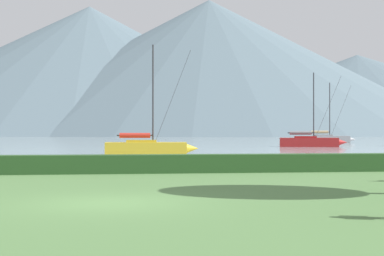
{
  "coord_description": "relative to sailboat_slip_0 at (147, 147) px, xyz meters",
  "views": [
    {
      "loc": [
        0.24,
        -15.53,
        1.91
      ],
      "look_at": [
        8.16,
        47.07,
        2.26
      ],
      "focal_mm": 54.17,
      "sensor_mm": 36.0,
      "label": 1
    }
  ],
  "objects": [
    {
      "name": "distant_hill_west_ridge",
      "position": [
        95.28,
        362.31,
        29.38
      ],
      "size": [
        209.0,
        209.0,
        60.01
      ],
      "primitive_type": "cone",
      "color": "#425666",
      "rests_on": "ground_plane"
    },
    {
      "name": "sailboat_slip_0",
      "position": [
        0.0,
        0.0,
        0.0
      ],
      "size": [
        7.56,
        2.59,
        8.91
      ],
      "rotation": [
        0.0,
        0.0,
        -0.06
      ],
      "color": "gold",
      "rests_on": "harbor_water"
    },
    {
      "name": "hedge_line",
      "position": [
        -2.52,
        -20.21,
        -0.2
      ],
      "size": [
        80.0,
        1.2,
        0.83
      ],
      "primitive_type": "cube",
      "color": "#284C23",
      "rests_on": "ground_plane"
    },
    {
      "name": "distant_hill_far_shoulder",
      "position": [
        47.39,
        270.28,
        36.83
      ],
      "size": [
        269.67,
        269.67,
        74.9
      ],
      "primitive_type": "cone",
      "color": "slate",
      "rests_on": "ground_plane"
    },
    {
      "name": "ground_plane",
      "position": [
        -2.52,
        -31.21,
        -0.62
      ],
      "size": [
        1000.0,
        1000.0,
        0.0
      ],
      "primitive_type": "plane",
      "color": "#517A42"
    },
    {
      "name": "harbor_water",
      "position": [
        -2.52,
        105.79,
        -0.62
      ],
      "size": [
        320.0,
        246.0,
        0.0
      ],
      "primitive_type": "cube",
      "color": "#8C9EA3",
      "rests_on": "ground_plane"
    },
    {
      "name": "sailboat_slip_3",
      "position": [
        21.0,
        21.95,
        0.05
      ],
      "size": [
        8.29,
        4.09,
        9.12
      ],
      "rotation": [
        0.0,
        0.0,
        -0.25
      ],
      "color": "red",
      "rests_on": "harbor_water"
    },
    {
      "name": "sailboat_slip_7",
      "position": [
        31.28,
        43.87,
        0.08
      ],
      "size": [
        8.67,
        3.57,
        9.84
      ],
      "rotation": [
        0.0,
        0.0,
        -0.15
      ],
      "color": "#9E9EA3",
      "rests_on": "harbor_water"
    },
    {
      "name": "distant_hill_east_ridge",
      "position": [
        162.77,
        338.74,
        27.02
      ],
      "size": [
        297.08,
        297.08,
        55.28
      ],
      "primitive_type": "cone",
      "color": "slate",
      "rests_on": "ground_plane"
    },
    {
      "name": "distant_hill_central_peak",
      "position": [
        -19.25,
        293.41,
        36.62
      ],
      "size": [
        273.33,
        273.33,
        74.48
      ],
      "primitive_type": "cone",
      "color": "slate",
      "rests_on": "ground_plane"
    }
  ]
}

